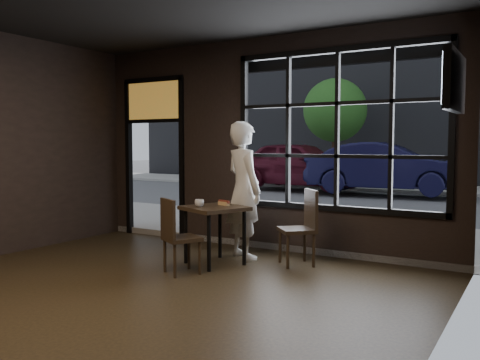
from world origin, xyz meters
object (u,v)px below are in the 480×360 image
Objects in this scene: cafe_table at (215,235)px; man at (244,190)px; navy_car at (386,168)px; chair_near at (182,236)px.

cafe_table is 0.79m from man.
cafe_table is at bearing 105.85° from man.
navy_car is (-0.37, 9.90, 0.49)m from cafe_table.
man is at bearing 176.12° from navy_car.
man is at bearing -71.15° from chair_near.
chair_near is at bearing 109.93° from man.
cafe_table is 9.92m from navy_car.
man reaches higher than chair_near.
navy_car is (-0.29, 10.51, 0.41)m from chair_near.
man is at bearing 97.12° from cafe_table.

